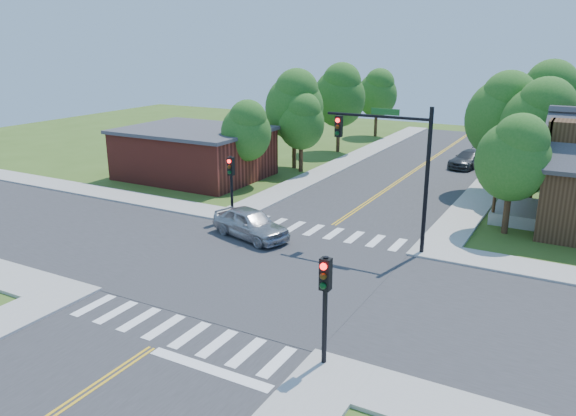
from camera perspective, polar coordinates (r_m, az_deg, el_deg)
The scene contains 25 objects.
ground at distance 25.68m, azimuth -2.34°, elevation -6.52°, with size 100.00×100.00×0.00m, color #3C5A1C.
road_ns at distance 25.67m, azimuth -2.34°, elevation -6.48°, with size 10.00×90.00×0.04m, color #2D2D30.
road_ew at distance 25.67m, azimuth -2.34°, elevation -6.47°, with size 90.00×10.00×0.04m, color #2D2D30.
intersection_patch at distance 25.68m, azimuth -2.34°, elevation -6.52°, with size 10.20×10.20×0.06m, color #2D2D30.
sidewalk_nw at distance 46.73m, azimuth -8.96°, elevation 4.16°, with size 40.00×40.00×0.14m.
crosswalk_north at distance 30.76m, azimuth 3.64°, elevation -2.42°, with size 8.85×2.00×0.01m.
crosswalk_south at distance 21.15m, azimuth -11.25°, elevation -12.14°, with size 8.85×2.00×0.01m.
centerline at distance 25.66m, azimuth -2.34°, elevation -6.43°, with size 0.30×90.00×0.01m.
stop_bar at distance 18.87m, azimuth -7.98°, elevation -15.99°, with size 4.60×0.45×0.09m, color white.
signal_mast_ne at distance 27.56m, azimuth 10.68°, elevation 5.41°, with size 5.30×0.42×7.20m.
signal_pole_se at distance 17.65m, azimuth 3.77°, elevation -8.42°, with size 0.34×0.42×3.80m.
signal_pole_nw at distance 32.20m, azimuth -5.81°, elevation 3.26°, with size 0.34×0.42×3.80m.
building_nw at distance 43.36m, azimuth -9.48°, elevation 5.60°, with size 10.40×8.40×3.73m.
tree_e_a at distance 31.71m, azimuth 22.04°, elevation 4.93°, with size 3.86×3.67×6.57m.
tree_e_b at distance 38.15m, azimuth 24.28°, elevation 7.97°, with size 4.72×4.49×8.03m.
tree_e_c at distance 46.64m, azimuth 24.78°, elevation 9.90°, with size 5.17×4.91×8.78m.
tree_e_d at distance 55.29m, azimuth 26.02°, elevation 9.24°, with size 4.00×3.80×6.79m.
tree_w_a at distance 40.01m, azimuth -4.23°, elevation 7.96°, with size 3.62×3.44×6.15m.
tree_w_b at distance 45.17m, azimuth 0.71°, elevation 10.58°, with size 4.70×4.47×7.99m.
tree_w_c at distance 52.17m, azimuth 5.28°, elevation 11.48°, with size 4.81×4.57×8.17m.
tree_w_d at distance 61.46m, azimuth 9.10°, elevation 11.56°, with size 4.24×4.03×7.21m.
tree_house at distance 40.27m, azimuth 21.09°, elevation 8.94°, with size 4.86×4.61×8.25m.
tree_bldg at distance 44.06m, azimuth 1.41°, elevation 8.92°, with size 3.68×3.50×6.26m.
car_silver at distance 29.66m, azimuth -3.82°, elevation -1.63°, with size 5.02×3.15×1.59m, color #A7A8AE.
car_dgrey at distance 48.39m, azimuth 17.90°, elevation 4.72°, with size 2.97×5.01×1.36m, color #313336.
Camera 1 is at (12.28, -20.12, 10.19)m, focal length 35.00 mm.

